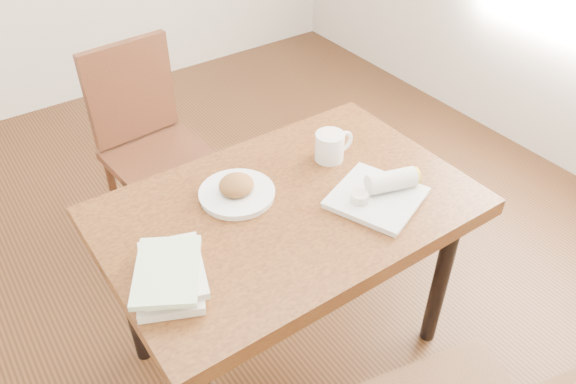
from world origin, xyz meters
TOP-DOWN VIEW (x-y plane):
  - ground at (0.00, 0.00)m, footprint 4.00×5.00m
  - table at (0.00, 0.00)m, footprint 1.20×0.79m
  - chair_far at (-0.10, 0.94)m, footprint 0.45×0.45m
  - plate_scone at (-0.12, 0.13)m, footprint 0.25×0.25m
  - coffee_mug at (0.27, 0.12)m, footprint 0.15×0.10m
  - plate_burrito at (0.27, -0.15)m, footprint 0.35×0.35m
  - book_stack at (-0.46, -0.09)m, footprint 0.28×0.31m

SIDE VIEW (x-z plane):
  - ground at x=0.00m, z-range -0.01..0.00m
  - chair_far at x=-0.10m, z-range 0.07..1.03m
  - table at x=0.00m, z-range 0.29..1.04m
  - plate_scone at x=-0.12m, z-range 0.74..0.82m
  - plate_burrito at x=0.27m, z-range 0.73..0.82m
  - book_stack at x=-0.46m, z-range 0.75..0.82m
  - coffee_mug at x=0.27m, z-range 0.75..0.86m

